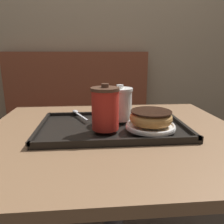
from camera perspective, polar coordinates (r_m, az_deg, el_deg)
wall_behind at (r=1.84m, az=-3.04°, el=21.66°), size 8.00×0.05×2.40m
booth_bench at (r=1.74m, az=-8.79°, el=-7.88°), size 1.11×0.44×1.00m
cafe_table at (r=0.85m, az=0.41°, el=-15.68°), size 0.92×0.80×0.72m
serving_tray at (r=0.79m, az=-0.00°, el=-3.96°), size 0.52×0.32×0.02m
coffee_cup_front at (r=0.71m, az=-1.77°, el=0.98°), size 0.09×0.09×0.15m
coffee_cup_rear at (r=0.82m, az=2.05°, el=2.22°), size 0.09×0.09×0.13m
plate_with_chocolate_donut at (r=0.74m, az=10.01°, el=-3.63°), size 0.17×0.17×0.01m
donut_chocolate_glazed at (r=0.73m, az=10.11°, el=-1.40°), size 0.14×0.14×0.05m
spoon at (r=0.91m, az=-9.10°, el=-0.22°), size 0.07×0.14×0.01m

